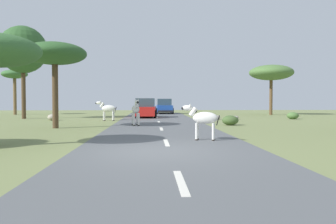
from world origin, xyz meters
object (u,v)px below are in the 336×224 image
object	(u,v)px
car_0	(164,107)
rock_3	(200,116)
rock_1	(235,118)
tree_6	(271,73)
zebra_2	(203,118)
bush_1	(293,116)
bush_0	(230,120)
rock_4	(217,117)
car_1	(145,109)
tree_5	(55,55)
tree_1	(23,50)
zebra_1	(107,109)
tree_3	(15,75)
rock_2	(52,117)
zebra_0	(136,110)

from	to	relation	value
car_0	rock_3	xyz separation A→B (m)	(2.74, -10.90, -0.62)
rock_1	tree_6	bearing A→B (deg)	54.30
zebra_2	bush_1	distance (m)	18.22
bush_0	rock_4	distance (m)	6.24
car_1	tree_5	xyz separation A→B (m)	(-5.01, -11.12, 3.38)
tree_5	bush_1	size ratio (longest dim) A/B	4.91
bush_0	tree_1	bearing A→B (deg)	152.39
car_0	tree_1	size ratio (longest dim) A/B	0.54
tree_6	bush_1	world-z (taller)	tree_6
zebra_1	tree_6	distance (m)	19.76
bush_1	rock_4	distance (m)	6.63
tree_3	rock_4	bearing A→B (deg)	-27.98
zebra_1	tree_3	bearing A→B (deg)	51.32
zebra_2	rock_2	xyz separation A→B (m)	(-9.92, 14.30, -0.65)
tree_1	tree_5	bearing A→B (deg)	-61.50
zebra_2	car_0	distance (m)	27.02
zebra_1	bush_0	xyz separation A→B (m)	(8.52, -5.11, -0.64)
zebra_0	zebra_1	world-z (taller)	zebra_0
zebra_0	rock_3	size ratio (longest dim) A/B	2.61
zebra_2	tree_1	size ratio (longest dim) A/B	0.18
rock_1	zebra_2	bearing A→B (deg)	-108.60
zebra_1	car_1	size ratio (longest dim) A/B	0.39
bush_1	rock_2	world-z (taller)	bush_1
rock_2	bush_0	bearing A→B (deg)	-24.16
zebra_2	rock_3	size ratio (longest dim) A/B	2.21
zebra_0	zebra_2	distance (m)	8.42
tree_3	rock_1	world-z (taller)	tree_3
bush_0	rock_3	world-z (taller)	bush_0
zebra_1	zebra_2	size ratio (longest dim) A/B	1.14
car_1	zebra_0	bearing A→B (deg)	-90.48
zebra_0	tree_5	bearing A→B (deg)	4.71
zebra_2	rock_4	bearing A→B (deg)	2.70
tree_5	rock_2	bearing A→B (deg)	107.30
tree_3	rock_2	xyz separation A→B (m)	(7.39, -11.43, -4.14)
tree_3	tree_6	world-z (taller)	tree_6
tree_1	bush_0	xyz separation A→B (m)	(16.19, -8.47, -5.65)
rock_2	tree_5	bearing A→B (deg)	-72.70
tree_1	rock_3	distance (m)	16.43
zebra_0	tree_6	bearing A→B (deg)	-141.75
tree_5	zebra_2	bearing A→B (deg)	-41.57
rock_2	tree_1	bearing A→B (deg)	140.41
tree_6	rock_2	world-z (taller)	tree_6
tree_3	tree_1	bearing A→B (deg)	-64.47
zebra_0	zebra_2	bearing A→B (deg)	100.98
car_1	rock_4	distance (m)	6.79
rock_3	rock_4	xyz separation A→B (m)	(1.19, -1.42, -0.05)
zebra_1	bush_1	world-z (taller)	zebra_1
zebra_0	tree_6	xyz separation A→B (m)	(14.17, 15.72, 3.59)
zebra_2	rock_3	bearing A→B (deg)	7.93
tree_1	rock_3	bearing A→B (deg)	-3.05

